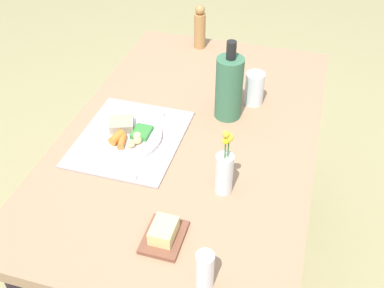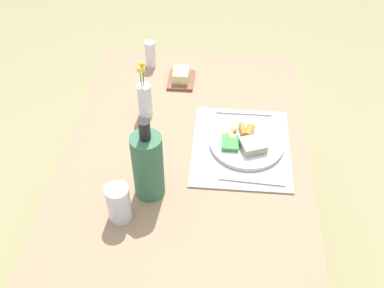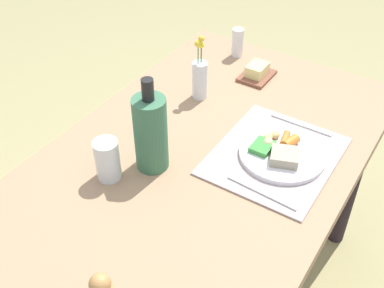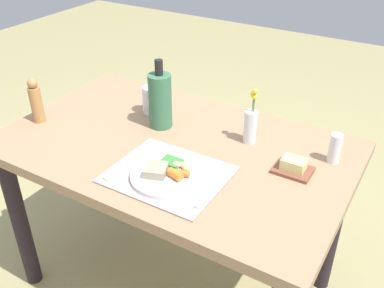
% 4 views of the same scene
% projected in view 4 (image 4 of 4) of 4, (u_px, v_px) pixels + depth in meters
% --- Properties ---
extents(ground_plane, '(8.00, 8.00, 0.00)m').
position_uv_depth(ground_plane, '(177.00, 281.00, 2.05)').
color(ground_plane, tan).
extents(dining_table, '(1.32, 0.82, 0.76)m').
position_uv_depth(dining_table, '(174.00, 167.00, 1.72)').
color(dining_table, '#9F7C5B').
rests_on(dining_table, ground_plane).
extents(placemat, '(0.39, 0.33, 0.01)m').
position_uv_depth(placemat, '(168.00, 174.00, 1.48)').
color(placemat, '#A2938E').
rests_on(placemat, dining_table).
extents(dinner_plate, '(0.25, 0.25, 0.04)m').
position_uv_depth(dinner_plate, '(167.00, 174.00, 1.46)').
color(dinner_plate, white).
rests_on(dinner_plate, placemat).
extents(fork, '(0.03, 0.21, 0.00)m').
position_uv_depth(fork, '(126.00, 165.00, 1.52)').
color(fork, silver).
rests_on(fork, placemat).
extents(knife, '(0.01, 0.20, 0.00)m').
position_uv_depth(knife, '(211.00, 190.00, 1.40)').
color(knife, silver).
rests_on(knife, placemat).
extents(cooler_bottle, '(0.09, 0.09, 0.28)m').
position_uv_depth(cooler_bottle, '(160.00, 100.00, 1.72)').
color(cooler_bottle, '#3B6F4D').
rests_on(cooler_bottle, dining_table).
extents(flower_vase, '(0.05, 0.05, 0.22)m').
position_uv_depth(flower_vase, '(251.00, 124.00, 1.63)').
color(flower_vase, silver).
rests_on(flower_vase, dining_table).
extents(salt_shaker, '(0.04, 0.04, 0.11)m').
position_uv_depth(salt_shaker, '(335.00, 148.00, 1.53)').
color(salt_shaker, white).
rests_on(salt_shaker, dining_table).
extents(water_tumbler, '(0.07, 0.07, 0.12)m').
position_uv_depth(water_tumbler, '(150.00, 102.00, 1.85)').
color(water_tumbler, silver).
rests_on(water_tumbler, dining_table).
extents(butter_dish, '(0.13, 0.10, 0.05)m').
position_uv_depth(butter_dish, '(293.00, 167.00, 1.49)').
color(butter_dish, brown).
rests_on(butter_dish, dining_table).
extents(pepper_mill, '(0.05, 0.05, 0.19)m').
position_uv_depth(pepper_mill, '(36.00, 101.00, 1.77)').
color(pepper_mill, '#B27E47').
rests_on(pepper_mill, dining_table).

